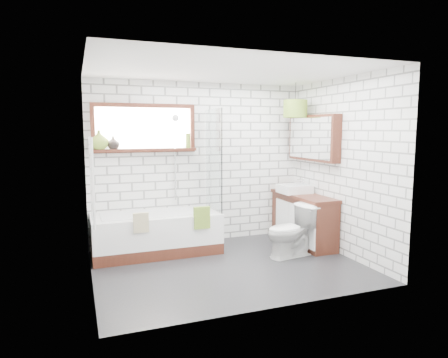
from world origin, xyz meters
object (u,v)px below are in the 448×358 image
object	(u,v)px
basin	(294,189)
pendant	(295,109)
bathtub	(156,233)
toilet	(291,231)
vanity	(303,219)

from	to	relation	value
basin	pendant	bearing A→B (deg)	102.35
bathtub	toilet	size ratio (longest dim) A/B	2.45
bathtub	toilet	bearing A→B (deg)	-25.18
bathtub	basin	bearing A→B (deg)	-2.99
vanity	pendant	bearing A→B (deg)	107.68
bathtub	basin	world-z (taller)	basin
basin	toilet	bearing A→B (deg)	-123.08
basin	bathtub	bearing A→B (deg)	177.01
bathtub	vanity	world-z (taller)	vanity
bathtub	toilet	xyz separation A→B (m)	(1.74, -0.82, 0.08)
basin	vanity	bearing A→B (deg)	-71.68
vanity	pendant	size ratio (longest dim) A/B	3.66
vanity	basin	world-z (taller)	basin
vanity	basin	xyz separation A→B (m)	(-0.06, 0.18, 0.45)
bathtub	basin	distance (m)	2.27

